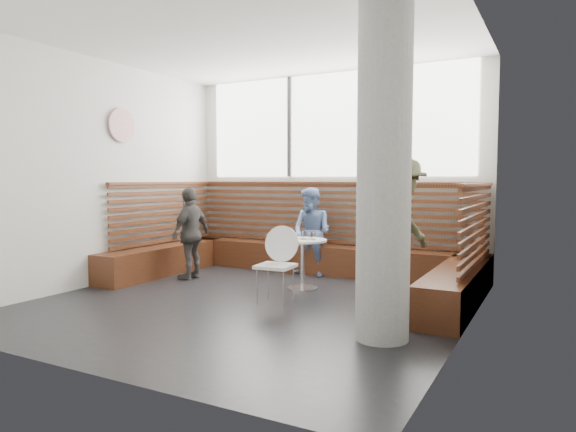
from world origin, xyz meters
The scene contains 15 objects.
room centered at (0.00, 0.00, 1.60)m, with size 5.00×5.00×3.20m.
booth centered at (0.00, 1.77, 0.41)m, with size 5.00×2.50×1.44m.
concrete_column centered at (1.85, -0.60, 1.60)m, with size 0.50×0.50×3.20m, color gray.
wall_art centered at (-2.46, 0.40, 2.30)m, with size 0.50×0.50×0.03m, color white.
cafe_table centered at (0.20, 1.04, 0.49)m, with size 0.67×0.67×0.69m.
cafe_chair centered at (0.28, 0.22, 0.55)m, with size 0.45×0.44×0.93m.
adult_man centered at (1.49, 1.29, 0.90)m, with size 1.16×0.67×1.80m, color #41442D.
child_back centered at (-0.08, 1.95, 0.69)m, with size 0.67×0.52×1.38m, color #6F8BC1.
child_left centered at (-1.61, 0.91, 0.69)m, with size 0.81×0.34×1.37m, color #45423F.
plate_near centered at (0.10, 1.13, 0.69)m, with size 0.18×0.18×0.01m, color white.
plate_far centered at (0.24, 1.14, 0.69)m, with size 0.20×0.20×0.01m, color white.
glass_left centered at (0.03, 0.99, 0.74)m, with size 0.08×0.08×0.12m, color white.
glass_mid centered at (0.22, 1.03, 0.74)m, with size 0.07×0.07×0.11m, color white.
glass_right centered at (0.36, 1.05, 0.74)m, with size 0.07×0.07×0.11m, color white.
menu_card centered at (0.25, 0.89, 0.69)m, with size 0.20×0.14×0.00m, color #A5C64C.
Camera 1 is at (3.29, -5.20, 1.51)m, focal length 32.00 mm.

